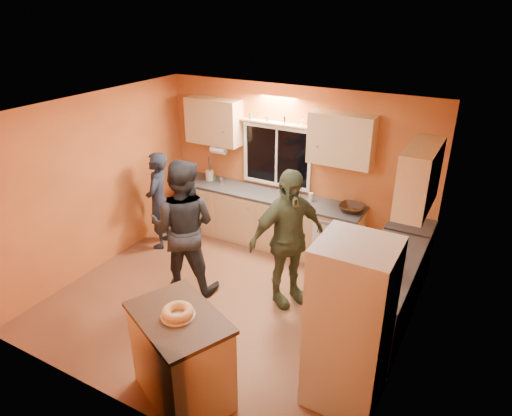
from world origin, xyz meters
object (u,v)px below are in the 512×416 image
Objects in this scene: island at (182,356)px; person_right at (287,239)px; person_center at (183,227)px; person_left at (159,201)px; refrigerator at (350,325)px.

island is 0.66× the size of person_right.
person_center is 1.01× the size of person_right.
person_center is (1.12, -0.80, 0.15)m from person_left.
person_right is at bearing 59.71° from person_left.
person_left is 0.85× the size of person_right.
person_right is (2.48, -0.40, 0.14)m from person_left.
refrigerator is 1.12× the size of person_left.
person_center is at bearing 162.87° from refrigerator.
person_left is at bearing 156.70° from refrigerator.
person_center reaches higher than island.
refrigerator reaches higher than island.
person_left is 0.84× the size of person_center.
refrigerator is at bearing -102.13° from person_right.
person_center reaches higher than refrigerator.
refrigerator is 0.94× the size of person_center.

